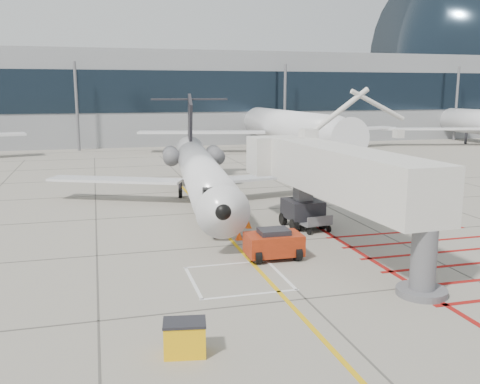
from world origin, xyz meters
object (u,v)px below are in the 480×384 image
object	(u,v)px
pushback_tug	(274,243)
spill_bin	(185,338)
regional_jet	(204,156)
jet_bridge	(350,185)

from	to	relation	value
pushback_tug	spill_bin	world-z (taller)	pushback_tug
regional_jet	spill_bin	bearing A→B (deg)	-96.90
pushback_tug	spill_bin	size ratio (longest dim) A/B	2.10
jet_bridge	pushback_tug	bearing A→B (deg)	175.60
jet_bridge	pushback_tug	xyz separation A→B (m)	(-3.97, 0.11, -2.73)
jet_bridge	spill_bin	size ratio (longest dim) A/B	13.63
regional_jet	jet_bridge	xyz separation A→B (m)	(5.20, -11.26, -0.30)
jet_bridge	pushback_tug	world-z (taller)	jet_bridge
spill_bin	jet_bridge	bearing A→B (deg)	50.27
jet_bridge	pushback_tug	distance (m)	4.82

